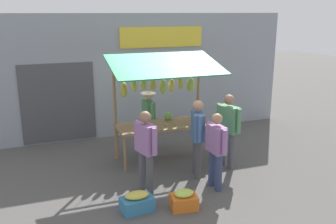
# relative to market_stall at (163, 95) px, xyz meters

# --- Properties ---
(ground_plane) EXTENTS (40.00, 40.00, 0.00)m
(ground_plane) POSITION_rel_market_stall_xyz_m (0.01, 0.07, -1.56)
(ground_plane) COLOR #514F4C
(street_backdrop) EXTENTS (9.00, 0.30, 3.40)m
(street_backdrop) POSITION_rel_market_stall_xyz_m (0.05, -2.12, 0.14)
(street_backdrop) COLOR #8C939E
(street_backdrop) RESTS_ON ground
(market_stall) EXTENTS (2.50, 1.46, 2.50)m
(market_stall) POSITION_rel_market_stall_xyz_m (0.00, 0.00, 0.00)
(market_stall) COLOR olive
(market_stall) RESTS_ON ground
(vendor_with_sunhat) EXTENTS (0.39, 0.66, 1.52)m
(vendor_with_sunhat) POSITION_rel_market_stall_xyz_m (0.15, -0.68, -0.68)
(vendor_with_sunhat) COLOR #232328
(vendor_with_sunhat) RESTS_ON ground
(shopper_with_ponytail) EXTENTS (0.34, 0.69, 1.67)m
(shopper_with_ponytail) POSITION_rel_market_stall_xyz_m (-0.34, 1.20, -0.59)
(shopper_with_ponytail) COLOR #4C4C51
(shopper_with_ponytail) RESTS_ON ground
(shopper_in_grey_tee) EXTENTS (0.34, 0.68, 1.63)m
(shopper_in_grey_tee) POSITION_rel_market_stall_xyz_m (0.89, 1.50, -0.62)
(shopper_in_grey_tee) COLOR #4C4C51
(shopper_in_grey_tee) RESTS_ON ground
(shopper_in_striped_shirt) EXTENTS (0.25, 0.67, 1.56)m
(shopper_in_striped_shirt) POSITION_rel_market_stall_xyz_m (-0.44, 1.86, -0.67)
(shopper_in_striped_shirt) COLOR navy
(shopper_in_striped_shirt) RESTS_ON ground
(shopper_with_shopping_bag) EXTENTS (0.36, 0.69, 1.69)m
(shopper_with_shopping_bag) POSITION_rel_market_stall_xyz_m (-1.18, 1.00, -0.57)
(shopper_with_shopping_bag) COLOR #4C4C51
(shopper_with_shopping_bag) RESTS_ON ground
(produce_crate_near) EXTENTS (0.51, 0.42, 0.37)m
(produce_crate_near) POSITION_rel_market_stall_xyz_m (0.45, 2.39, -1.39)
(produce_crate_near) COLOR #D1661E
(produce_crate_near) RESTS_ON ground
(produce_crate_side) EXTENTS (0.61, 0.42, 0.37)m
(produce_crate_side) POSITION_rel_market_stall_xyz_m (1.26, 2.18, -1.39)
(produce_crate_side) COLOR teal
(produce_crate_side) RESTS_ON ground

